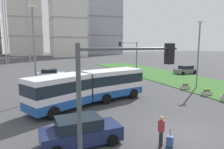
# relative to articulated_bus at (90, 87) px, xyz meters

# --- Properties ---
(ground_plane) EXTENTS (260.00, 260.00, 0.00)m
(ground_plane) POSITION_rel_articulated_bus_xyz_m (3.93, -8.51, -1.65)
(ground_plane) COLOR #424244
(grass_median) EXTENTS (10.00, 70.00, 0.08)m
(grass_median) POSITION_rel_articulated_bus_xyz_m (17.07, 1.49, -1.61)
(grass_median) COLOR #336628
(grass_median) RESTS_ON ground_plane
(articulated_bus) EXTENTS (11.85, 6.46, 3.00)m
(articulated_bus) POSITION_rel_articulated_bus_xyz_m (0.00, 0.00, 0.00)
(articulated_bus) COLOR white
(articulated_bus) RESTS_ON ground
(car_navy_sedan) EXTENTS (4.47, 2.18, 1.58)m
(car_navy_sedan) POSITION_rel_articulated_bus_xyz_m (-2.61, -7.37, -0.90)
(car_navy_sedan) COLOR #19234C
(car_navy_sedan) RESTS_ON ground
(car_grey_wagon) EXTENTS (4.54, 2.34, 1.58)m
(car_grey_wagon) POSITION_rel_articulated_bus_xyz_m (22.11, 12.32, -0.90)
(car_grey_wagon) COLOR slate
(car_grey_wagon) RESTS_ON ground
(car_white_van) EXTENTS (4.60, 2.48, 1.58)m
(car_white_van) POSITION_rel_articulated_bus_xyz_m (-2.11, 16.18, -0.90)
(car_white_van) COLOR silver
(car_white_van) RESTS_ON ground
(pedestrian_crossing) EXTENTS (0.46, 0.42, 1.74)m
(pedestrian_crossing) POSITION_rel_articulated_bus_xyz_m (1.39, -9.26, -0.65)
(pedestrian_crossing) COLOR black
(pedestrian_crossing) RESTS_ON ground
(rolling_suitcase) EXTENTS (0.42, 0.43, 0.97)m
(rolling_suitcase) POSITION_rel_articulated_bus_xyz_m (1.84, -9.46, -1.34)
(rolling_suitcase) COLOR #335693
(rolling_suitcase) RESTS_ON ground
(flower_planter_2) EXTENTS (1.10, 0.56, 0.74)m
(flower_planter_2) POSITION_rel_articulated_bus_xyz_m (12.67, -1.70, -1.23)
(flower_planter_2) COLOR #B7AD9E
(flower_planter_2) RESTS_ON grass_median
(flower_planter_3) EXTENTS (1.10, 0.56, 0.74)m
(flower_planter_3) POSITION_rel_articulated_bus_xyz_m (12.67, 1.60, -1.23)
(flower_planter_3) COLOR #B7AD9E
(flower_planter_3) RESTS_ON grass_median
(traffic_light_near_left) EXTENTS (3.94, 0.28, 5.59)m
(traffic_light_near_left) POSITION_rel_articulated_bus_xyz_m (-2.24, -11.51, 2.23)
(traffic_light_near_left) COLOR #474C51
(traffic_light_near_left) RESTS_ON ground
(traffic_light_far_right) EXTENTS (3.59, 0.28, 5.98)m
(traffic_light_far_right) POSITION_rel_articulated_bus_xyz_m (11.13, 13.49, 2.45)
(traffic_light_far_right) COLOR #474C51
(traffic_light_far_right) RESTS_ON ground
(streetlight_left) EXTENTS (0.70, 0.28, 9.16)m
(streetlight_left) POSITION_rel_articulated_bus_xyz_m (-4.57, 2.89, 3.37)
(streetlight_left) COLOR slate
(streetlight_left) RESTS_ON ground
(streetlight_median) EXTENTS (0.70, 0.28, 8.37)m
(streetlight_median) POSITION_rel_articulated_bus_xyz_m (14.57, 1.77, 2.97)
(streetlight_median) COLOR slate
(streetlight_median) RESTS_ON ground
(apartment_tower_westcentre) EXTENTS (15.51, 20.15, 54.53)m
(apartment_tower_westcentre) POSITION_rel_articulated_bus_xyz_m (-6.13, 100.06, 25.63)
(apartment_tower_westcentre) COLOR silver
(apartment_tower_westcentre) RESTS_ON ground
(apartment_tower_centre) EXTENTS (14.70, 17.46, 40.90)m
(apartment_tower_centre) POSITION_rel_articulated_bus_xyz_m (11.66, 79.01, 18.82)
(apartment_tower_centre) COLOR silver
(apartment_tower_centre) RESTS_ON ground
(apartment_tower_eastcentre) EXTENTS (19.47, 18.37, 39.96)m
(apartment_tower_eastcentre) POSITION_rel_articulated_bus_xyz_m (34.24, 96.49, 18.34)
(apartment_tower_eastcentre) COLOR #9EA3AD
(apartment_tower_eastcentre) RESTS_ON ground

